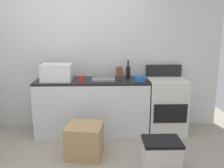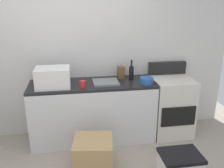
% 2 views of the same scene
% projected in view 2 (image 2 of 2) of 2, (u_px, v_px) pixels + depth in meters
% --- Properties ---
extents(wall_back, '(5.00, 0.10, 2.60)m').
position_uv_depth(wall_back, '(70.00, 51.00, 3.69)').
color(wall_back, silver).
rests_on(wall_back, ground_plane).
extents(kitchen_counter, '(1.80, 0.60, 0.90)m').
position_uv_depth(kitchen_counter, '(93.00, 111.00, 3.68)').
color(kitchen_counter, silver).
rests_on(kitchen_counter, ground_plane).
extents(stove_oven, '(0.60, 0.61, 1.10)m').
position_uv_depth(stove_oven, '(171.00, 105.00, 3.86)').
color(stove_oven, silver).
rests_on(stove_oven, ground_plane).
extents(microwave, '(0.46, 0.34, 0.27)m').
position_uv_depth(microwave, '(53.00, 77.00, 3.33)').
color(microwave, white).
rests_on(microwave, kitchen_counter).
extents(sink_basin, '(0.36, 0.32, 0.03)m').
position_uv_depth(sink_basin, '(106.00, 82.00, 3.51)').
color(sink_basin, slate).
rests_on(sink_basin, kitchen_counter).
extents(wine_bottle, '(0.07, 0.07, 0.30)m').
position_uv_depth(wine_bottle, '(131.00, 72.00, 3.65)').
color(wine_bottle, black).
rests_on(wine_bottle, kitchen_counter).
extents(coffee_mug, '(0.08, 0.08, 0.10)m').
position_uv_depth(coffee_mug, '(82.00, 84.00, 3.32)').
color(coffee_mug, red).
rests_on(coffee_mug, kitchen_counter).
extents(knife_block, '(0.10, 0.10, 0.18)m').
position_uv_depth(knife_block, '(121.00, 72.00, 3.73)').
color(knife_block, brown).
rests_on(knife_block, kitchen_counter).
extents(mixing_bowl, '(0.19, 0.19, 0.09)m').
position_uv_depth(mixing_bowl, '(146.00, 81.00, 3.49)').
color(mixing_bowl, '#2659A5').
rests_on(mixing_bowl, kitchen_counter).
extents(cardboard_box_medium, '(0.52, 0.51, 0.44)m').
position_uv_depth(cardboard_box_medium, '(93.00, 156.00, 3.02)').
color(cardboard_box_medium, tan).
rests_on(cardboard_box_medium, ground_plane).
extents(storage_bin, '(0.46, 0.36, 0.38)m').
position_uv_depth(storage_bin, '(180.00, 168.00, 2.84)').
color(storage_bin, silver).
rests_on(storage_bin, ground_plane).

